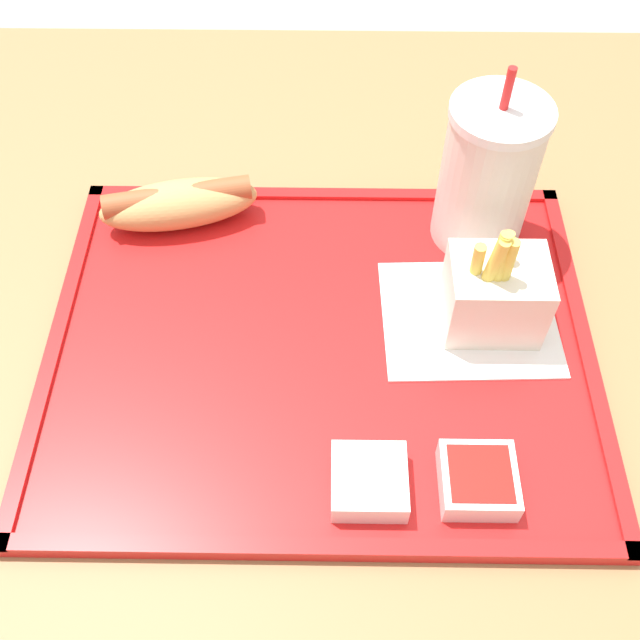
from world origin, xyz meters
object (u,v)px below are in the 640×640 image
object	(u,v)px
soda_cup	(487,175)
sauce_cup_mayo	(369,481)
fries_carton	(494,294)
sauce_cup_ketchup	(478,480)
hot_dog_far	(179,203)

from	to	relation	value
soda_cup	sauce_cup_mayo	world-z (taller)	soda_cup
fries_carton	sauce_cup_mayo	xyz separation A→B (m)	(-0.10, -0.15, -0.02)
sauce_cup_ketchup	hot_dog_far	bearing A→B (deg)	132.95
soda_cup	sauce_cup_mayo	size ratio (longest dim) A/B	3.24
hot_dog_far	fries_carton	world-z (taller)	fries_carton
hot_dog_far	fries_carton	distance (m)	0.29
hot_dog_far	fries_carton	size ratio (longest dim) A/B	1.33
soda_cup	sauce_cup_ketchup	xyz separation A→B (m)	(-0.03, -0.25, -0.06)
sauce_cup_mayo	hot_dog_far	bearing A→B (deg)	122.28
soda_cup	sauce_cup_ketchup	bearing A→B (deg)	-95.99
soda_cup	hot_dog_far	xyz separation A→B (m)	(-0.26, 0.01, -0.05)
hot_dog_far	sauce_cup_ketchup	world-z (taller)	hot_dog_far
fries_carton	hot_dog_far	bearing A→B (deg)	157.12
hot_dog_far	sauce_cup_mayo	xyz separation A→B (m)	(0.16, -0.26, -0.01)
fries_carton	sauce_cup_mayo	world-z (taller)	fries_carton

